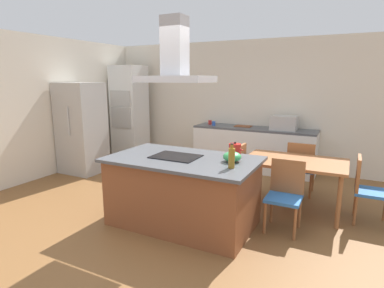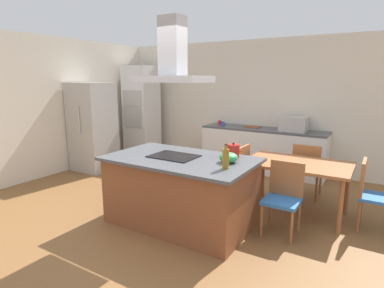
# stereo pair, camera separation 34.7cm
# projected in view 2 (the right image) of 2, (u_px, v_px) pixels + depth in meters

# --- Properties ---
(ground) EXTENTS (16.00, 16.00, 0.00)m
(ground) POSITION_uv_depth(u_px,v_px,m) (228.00, 189.00, 5.47)
(ground) COLOR brown
(wall_back) EXTENTS (7.20, 0.10, 2.70)m
(wall_back) POSITION_uv_depth(u_px,v_px,m) (265.00, 105.00, 6.65)
(wall_back) COLOR beige
(wall_back) RESTS_ON ground
(wall_left) EXTENTS (0.10, 8.80, 2.70)m
(wall_left) POSITION_uv_depth(u_px,v_px,m) (69.00, 105.00, 6.54)
(wall_left) COLOR beige
(wall_left) RESTS_ON ground
(kitchen_island) EXTENTS (1.91, 1.14, 0.90)m
(kitchen_island) POSITION_uv_depth(u_px,v_px,m) (181.00, 190.00, 4.12)
(kitchen_island) COLOR brown
(kitchen_island) RESTS_ON ground
(cooktop) EXTENTS (0.60, 0.44, 0.01)m
(cooktop) POSITION_uv_depth(u_px,v_px,m) (174.00, 156.00, 4.08)
(cooktop) COLOR black
(cooktop) RESTS_ON kitchen_island
(tea_kettle) EXTENTS (0.21, 0.16, 0.19)m
(tea_kettle) POSITION_uv_depth(u_px,v_px,m) (233.00, 151.00, 4.05)
(tea_kettle) COLOR #B21E19
(tea_kettle) RESTS_ON kitchen_island
(olive_oil_bottle) EXTENTS (0.07, 0.07, 0.29)m
(olive_oil_bottle) POSITION_uv_depth(u_px,v_px,m) (226.00, 158.00, 3.51)
(olive_oil_bottle) COLOR olive
(olive_oil_bottle) RESTS_ON kitchen_island
(mixing_bowl) EXTENTS (0.23, 0.23, 0.12)m
(mixing_bowl) POSITION_uv_depth(u_px,v_px,m) (229.00, 157.00, 3.79)
(mixing_bowl) COLOR #33934C
(mixing_bowl) RESTS_ON kitchen_island
(back_counter) EXTENTS (2.50, 0.62, 0.90)m
(back_counter) POSITION_uv_depth(u_px,v_px,m) (262.00, 150.00, 6.47)
(back_counter) COLOR silver
(back_counter) RESTS_ON ground
(countertop_microwave) EXTENTS (0.50, 0.38, 0.28)m
(countertop_microwave) POSITION_uv_depth(u_px,v_px,m) (294.00, 124.00, 6.04)
(countertop_microwave) COLOR #B2AFAA
(countertop_microwave) RESTS_ON back_counter
(coffee_mug_red) EXTENTS (0.08, 0.08, 0.09)m
(coffee_mug_red) POSITION_uv_depth(u_px,v_px,m) (220.00, 123.00, 6.93)
(coffee_mug_red) COLOR red
(coffee_mug_red) RESTS_ON back_counter
(coffee_mug_blue) EXTENTS (0.08, 0.08, 0.09)m
(coffee_mug_blue) POSITION_uv_depth(u_px,v_px,m) (223.00, 124.00, 6.75)
(coffee_mug_blue) COLOR #2D56B2
(coffee_mug_blue) RESTS_ON back_counter
(cutting_board) EXTENTS (0.34, 0.24, 0.02)m
(cutting_board) POSITION_uv_depth(u_px,v_px,m) (253.00, 127.00, 6.55)
(cutting_board) COLOR brown
(cutting_board) RESTS_ON back_counter
(wall_oven_stack) EXTENTS (0.70, 0.66, 2.20)m
(wall_oven_stack) POSITION_uv_depth(u_px,v_px,m) (142.00, 112.00, 7.68)
(wall_oven_stack) COLOR silver
(wall_oven_stack) RESTS_ON ground
(refrigerator) EXTENTS (0.80, 0.73, 1.82)m
(refrigerator) POSITION_uv_depth(u_px,v_px,m) (93.00, 127.00, 6.54)
(refrigerator) COLOR #B2AFAA
(refrigerator) RESTS_ON ground
(dining_table) EXTENTS (1.40, 0.90, 0.75)m
(dining_table) POSITION_uv_depth(u_px,v_px,m) (298.00, 168.00, 4.40)
(dining_table) COLOR #995B33
(dining_table) RESTS_ON ground
(chair_facing_island) EXTENTS (0.42, 0.42, 0.89)m
(chair_facing_island) POSITION_uv_depth(u_px,v_px,m) (284.00, 193.00, 3.87)
(chair_facing_island) COLOR #2D6BB7
(chair_facing_island) RESTS_ON ground
(chair_at_right_end) EXTENTS (0.42, 0.42, 0.89)m
(chair_at_right_end) POSITION_uv_depth(u_px,v_px,m) (371.00, 191.00, 3.96)
(chair_at_right_end) COLOR #2D6BB7
(chair_at_right_end) RESTS_ON ground
(chair_at_left_end) EXTENTS (0.42, 0.42, 0.89)m
(chair_at_left_end) POSITION_uv_depth(u_px,v_px,m) (237.00, 169.00, 4.90)
(chair_at_left_end) COLOR #2D6BB7
(chair_at_left_end) RESTS_ON ground
(chair_facing_back_wall) EXTENTS (0.42, 0.42, 0.89)m
(chair_facing_back_wall) POSITION_uv_depth(u_px,v_px,m) (307.00, 168.00, 4.98)
(chair_facing_back_wall) COLOR #2D6BB7
(chair_facing_back_wall) RESTS_ON ground
(range_hood) EXTENTS (0.90, 0.55, 0.78)m
(range_hood) POSITION_uv_depth(u_px,v_px,m) (173.00, 61.00, 3.84)
(range_hood) COLOR #ADADB2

